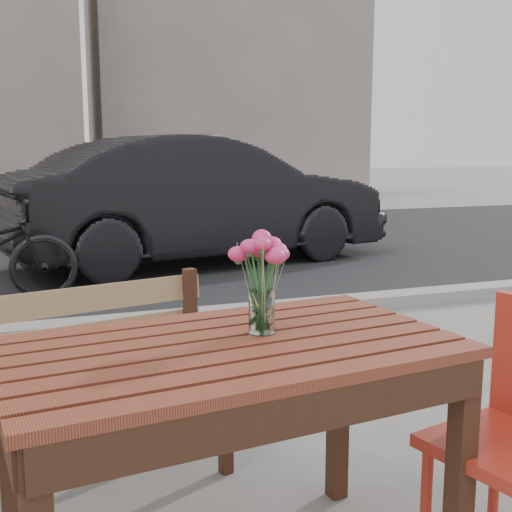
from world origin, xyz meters
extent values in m
cube|color=black|center=(0.00, 7.00, 0.00)|extent=(30.00, 8.00, 0.00)
cube|color=gray|center=(0.00, 3.00, 0.06)|extent=(30.00, 0.25, 0.12)
cube|color=slate|center=(5.00, 15.00, 3.00)|extent=(7.00, 3.00, 6.00)
cube|color=#5A2517|center=(0.21, 0.00, 0.79)|extent=(1.38, 0.90, 0.03)
cube|color=black|center=(0.84, -0.26, 0.39)|extent=(0.07, 0.07, 0.77)
cube|color=black|center=(-0.42, 0.26, 0.39)|extent=(0.07, 0.07, 0.77)
cube|color=black|center=(0.77, 0.39, 0.39)|extent=(0.07, 0.07, 0.77)
cube|color=#9C7951|center=(-0.23, 0.72, 0.44)|extent=(1.42, 0.66, 0.03)
cube|color=#9C7951|center=(-0.27, 0.92, 0.67)|extent=(1.35, 0.32, 0.37)
cube|color=black|center=(0.42, 0.70, 0.23)|extent=(0.06, 0.06, 0.45)
cube|color=black|center=(0.35, 1.01, 0.42)|extent=(0.06, 0.06, 0.84)
cube|color=#AF2C1C|center=(1.05, -0.25, 0.45)|extent=(0.52, 0.52, 0.04)
cylinder|color=#AF2C1C|center=(0.83, -0.12, 0.21)|extent=(0.04, 0.04, 0.43)
cylinder|color=#AF2C1C|center=(1.18, -0.04, 0.21)|extent=(0.04, 0.04, 0.43)
cylinder|color=white|center=(0.33, 0.06, 0.87)|extent=(0.08, 0.08, 0.13)
cylinder|color=#306F38|center=(0.33, 0.06, 0.94)|extent=(0.05, 0.05, 0.27)
imported|color=black|center=(1.66, 5.74, 0.76)|extent=(4.83, 2.50, 1.51)
camera|label=1|loc=(-0.34, -1.72, 1.36)|focal=45.00mm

